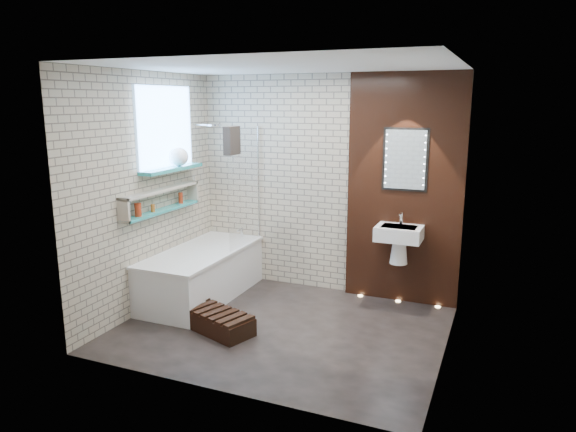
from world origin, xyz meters
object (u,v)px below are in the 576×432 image
at_px(led_mirror, 405,160).
at_px(walnut_step, 216,322).
at_px(washbasin, 399,238).
at_px(bathtub, 202,274).
at_px(bath_screen, 245,187).

relative_size(led_mirror, walnut_step, 0.87).
height_order(washbasin, walnut_step, washbasin).
relative_size(bathtub, bath_screen, 1.24).
xyz_separation_m(washbasin, led_mirror, (0.00, 0.16, 0.86)).
bearing_deg(walnut_step, bath_screen, 102.78).
distance_m(bath_screen, washbasin, 1.89).
distance_m(bathtub, led_mirror, 2.68).
bearing_deg(bathtub, washbasin, 16.01).
distance_m(washbasin, led_mirror, 0.88).
height_order(washbasin, led_mirror, led_mirror).
distance_m(bathtub, washbasin, 2.32).
distance_m(bathtub, walnut_step, 1.00).
bearing_deg(walnut_step, bathtub, 129.80).
xyz_separation_m(led_mirror, walnut_step, (-1.55, -1.53, -1.56)).
xyz_separation_m(bath_screen, led_mirror, (1.82, 0.34, 0.37)).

